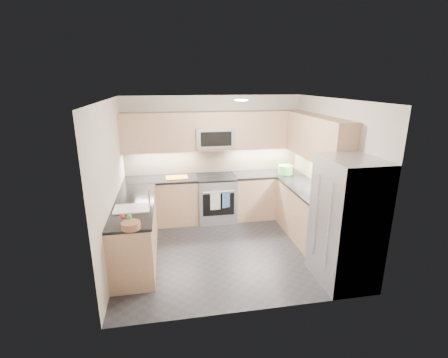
# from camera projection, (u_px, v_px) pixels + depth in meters

# --- Properties ---
(floor) EXTENTS (3.60, 3.20, 0.00)m
(floor) POSITION_uv_depth(u_px,v_px,m) (228.00, 249.00, 5.58)
(floor) COLOR #27262C
(floor) RESTS_ON ground
(ceiling) EXTENTS (3.60, 3.20, 0.02)m
(ceiling) POSITION_uv_depth(u_px,v_px,m) (228.00, 100.00, 4.86)
(ceiling) COLOR beige
(ceiling) RESTS_ON wall_back
(wall_back) EXTENTS (3.60, 0.02, 2.50)m
(wall_back) POSITION_uv_depth(u_px,v_px,m) (213.00, 157.00, 6.72)
(wall_back) COLOR #BDB3A5
(wall_back) RESTS_ON floor
(wall_front) EXTENTS (3.60, 0.02, 2.50)m
(wall_front) POSITION_uv_depth(u_px,v_px,m) (254.00, 219.00, 3.71)
(wall_front) COLOR #BDB3A5
(wall_front) RESTS_ON floor
(wall_left) EXTENTS (0.02, 3.20, 2.50)m
(wall_left) POSITION_uv_depth(u_px,v_px,m) (111.00, 185.00, 4.91)
(wall_left) COLOR #BDB3A5
(wall_left) RESTS_ON floor
(wall_right) EXTENTS (0.02, 3.20, 2.50)m
(wall_right) POSITION_uv_depth(u_px,v_px,m) (331.00, 174.00, 5.52)
(wall_right) COLOR #BDB3A5
(wall_right) RESTS_ON floor
(base_cab_back_left) EXTENTS (1.42, 0.60, 0.90)m
(base_cab_back_left) POSITION_uv_depth(u_px,v_px,m) (162.00, 202.00, 6.49)
(base_cab_back_left) COLOR tan
(base_cab_back_left) RESTS_ON floor
(base_cab_back_right) EXTENTS (1.42, 0.60, 0.90)m
(base_cab_back_right) POSITION_uv_depth(u_px,v_px,m) (267.00, 195.00, 6.86)
(base_cab_back_right) COLOR tan
(base_cab_back_right) RESTS_ON floor
(base_cab_right) EXTENTS (0.60, 1.70, 0.90)m
(base_cab_right) POSITION_uv_depth(u_px,v_px,m) (308.00, 215.00, 5.84)
(base_cab_right) COLOR tan
(base_cab_right) RESTS_ON floor
(base_cab_peninsula) EXTENTS (0.60, 2.00, 0.90)m
(base_cab_peninsula) POSITION_uv_depth(u_px,v_px,m) (136.00, 232.00, 5.19)
(base_cab_peninsula) COLOR tan
(base_cab_peninsula) RESTS_ON floor
(countertop_back_left) EXTENTS (1.42, 0.63, 0.04)m
(countertop_back_left) POSITION_uv_depth(u_px,v_px,m) (161.00, 179.00, 6.35)
(countertop_back_left) COLOR black
(countertop_back_left) RESTS_ON base_cab_back_left
(countertop_back_right) EXTENTS (1.42, 0.63, 0.04)m
(countertop_back_right) POSITION_uv_depth(u_px,v_px,m) (268.00, 174.00, 6.72)
(countertop_back_right) COLOR black
(countertop_back_right) RESTS_ON base_cab_back_right
(countertop_right) EXTENTS (0.63, 1.70, 0.04)m
(countertop_right) POSITION_uv_depth(u_px,v_px,m) (310.00, 190.00, 5.71)
(countertop_right) COLOR black
(countertop_right) RESTS_ON base_cab_right
(countertop_peninsula) EXTENTS (0.63, 2.00, 0.04)m
(countertop_peninsula) POSITION_uv_depth(u_px,v_px,m) (134.00, 204.00, 5.06)
(countertop_peninsula) COLOR black
(countertop_peninsula) RESTS_ON base_cab_peninsula
(upper_cab_back) EXTENTS (3.60, 0.35, 0.75)m
(upper_cab_back) POSITION_uv_depth(u_px,v_px,m) (214.00, 131.00, 6.39)
(upper_cab_back) COLOR tan
(upper_cab_back) RESTS_ON wall_back
(upper_cab_right) EXTENTS (0.35, 1.95, 0.75)m
(upper_cab_right) POSITION_uv_depth(u_px,v_px,m) (317.00, 138.00, 5.59)
(upper_cab_right) COLOR tan
(upper_cab_right) RESTS_ON wall_right
(backsplash_back) EXTENTS (3.60, 0.01, 0.51)m
(backsplash_back) POSITION_uv_depth(u_px,v_px,m) (213.00, 160.00, 6.74)
(backsplash_back) COLOR tan
(backsplash_back) RESTS_ON wall_back
(backsplash_right) EXTENTS (0.01, 2.30, 0.51)m
(backsplash_right) POSITION_uv_depth(u_px,v_px,m) (319.00, 170.00, 5.96)
(backsplash_right) COLOR tan
(backsplash_right) RESTS_ON wall_right
(gas_range) EXTENTS (0.76, 0.65, 0.91)m
(gas_range) POSITION_uv_depth(u_px,v_px,m) (216.00, 199.00, 6.65)
(gas_range) COLOR #999DA1
(gas_range) RESTS_ON floor
(range_cooktop) EXTENTS (0.76, 0.65, 0.03)m
(range_cooktop) POSITION_uv_depth(u_px,v_px,m) (216.00, 177.00, 6.52)
(range_cooktop) COLOR black
(range_cooktop) RESTS_ON gas_range
(oven_door_glass) EXTENTS (0.62, 0.02, 0.45)m
(oven_door_glass) POSITION_uv_depth(u_px,v_px,m) (219.00, 205.00, 6.34)
(oven_door_glass) COLOR black
(oven_door_glass) RESTS_ON gas_range
(oven_handle) EXTENTS (0.60, 0.02, 0.02)m
(oven_handle) POSITION_uv_depth(u_px,v_px,m) (219.00, 192.00, 6.24)
(oven_handle) COLOR #B2B5BA
(oven_handle) RESTS_ON gas_range
(microwave) EXTENTS (0.76, 0.40, 0.40)m
(microwave) POSITION_uv_depth(u_px,v_px,m) (215.00, 137.00, 6.41)
(microwave) COLOR #95989C
(microwave) RESTS_ON upper_cab_back
(microwave_door) EXTENTS (0.60, 0.01, 0.28)m
(microwave_door) POSITION_uv_depth(u_px,v_px,m) (216.00, 139.00, 6.21)
(microwave_door) COLOR black
(microwave_door) RESTS_ON microwave
(refrigerator) EXTENTS (0.70, 0.90, 1.80)m
(refrigerator) POSITION_uv_depth(u_px,v_px,m) (346.00, 222.00, 4.48)
(refrigerator) COLOR #A2A4AA
(refrigerator) RESTS_ON floor
(fridge_handle_left) EXTENTS (0.02, 0.02, 1.20)m
(fridge_handle_left) POSITION_uv_depth(u_px,v_px,m) (328.00, 226.00, 4.23)
(fridge_handle_left) COLOR #B2B5BA
(fridge_handle_left) RESTS_ON refrigerator
(fridge_handle_right) EXTENTS (0.02, 0.02, 1.20)m
(fridge_handle_right) POSITION_uv_depth(u_px,v_px,m) (316.00, 215.00, 4.57)
(fridge_handle_right) COLOR #B2B5BA
(fridge_handle_right) RESTS_ON refrigerator
(sink_basin) EXTENTS (0.52, 0.38, 0.16)m
(sink_basin) POSITION_uv_depth(u_px,v_px,m) (132.00, 213.00, 4.83)
(sink_basin) COLOR white
(sink_basin) RESTS_ON base_cab_peninsula
(faucet) EXTENTS (0.03, 0.03, 0.28)m
(faucet) POSITION_uv_depth(u_px,v_px,m) (149.00, 199.00, 4.82)
(faucet) COLOR silver
(faucet) RESTS_ON countertop_peninsula
(utensil_bowl) EXTENTS (0.32, 0.32, 0.17)m
(utensil_bowl) POSITION_uv_depth(u_px,v_px,m) (286.00, 170.00, 6.64)
(utensil_bowl) COLOR #4EAA48
(utensil_bowl) RESTS_ON countertop_back_right
(cutting_board) EXTENTS (0.43, 0.31, 0.01)m
(cutting_board) POSITION_uv_depth(u_px,v_px,m) (177.00, 177.00, 6.38)
(cutting_board) COLOR orange
(cutting_board) RESTS_ON countertop_back_left
(fruit_basket) EXTENTS (0.30, 0.30, 0.09)m
(fruit_basket) POSITION_uv_depth(u_px,v_px,m) (131.00, 225.00, 4.17)
(fruit_basket) COLOR #976646
(fruit_basket) RESTS_ON countertop_peninsula
(fruit_apple) EXTENTS (0.06, 0.06, 0.06)m
(fruit_apple) POSITION_uv_depth(u_px,v_px,m) (122.00, 217.00, 4.26)
(fruit_apple) COLOR red
(fruit_apple) RESTS_ON fruit_basket
(fruit_pear) EXTENTS (0.07, 0.07, 0.07)m
(fruit_pear) POSITION_uv_depth(u_px,v_px,m) (129.00, 217.00, 4.26)
(fruit_pear) COLOR green
(fruit_pear) RESTS_ON fruit_basket
(dish_towel_check) EXTENTS (0.20, 0.02, 0.37)m
(dish_towel_check) POSITION_uv_depth(u_px,v_px,m) (215.00, 201.00, 6.26)
(dish_towel_check) COLOR white
(dish_towel_check) RESTS_ON oven_handle
(dish_towel_blue) EXTENTS (0.16, 0.07, 0.32)m
(dish_towel_blue) POSITION_uv_depth(u_px,v_px,m) (226.00, 200.00, 6.30)
(dish_towel_blue) COLOR #305486
(dish_towel_blue) RESTS_ON oven_handle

